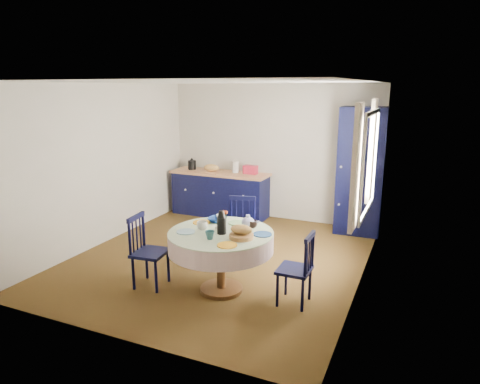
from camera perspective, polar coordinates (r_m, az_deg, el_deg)
The scene contains 17 objects.
floor at distance 6.34m, azimuth -2.76°, elevation -8.78°, with size 4.50×4.50×0.00m, color black.
ceiling at distance 5.85m, azimuth -3.05°, elevation 14.44°, with size 4.50×4.50×0.00m, color white.
wall_back at distance 8.02m, azimuth 4.30°, elevation 5.29°, with size 4.00×0.02×2.50m, color beige.
wall_left at distance 7.08m, azimuth -17.58°, elevation 3.54°, with size 0.02×4.50×2.50m, color beige.
wall_right at distance 5.40m, azimuth 16.47°, elevation 0.58°, with size 0.02×4.50×2.50m, color beige.
window at distance 5.65m, azimuth 16.59°, elevation 3.97°, with size 0.10×1.74×1.45m.
kitchen_counter at distance 8.27m, azimuth -2.66°, elevation -0.12°, with size 1.91×0.61×1.09m.
pantry_cabinet at distance 7.43m, azimuth 15.80°, elevation 2.66°, with size 0.77×0.56×2.13m.
dining_table at distance 5.14m, azimuth -2.46°, elevation -6.64°, with size 1.26×1.26×1.04m.
chair_left at distance 5.48m, azimuth -12.26°, elevation -7.64°, with size 0.43×0.45×0.91m.
chair_far at distance 6.05m, azimuth 0.13°, elevation -5.11°, with size 0.51×0.49×0.94m.
chair_right at distance 4.97m, azimuth 7.69°, elevation -10.06°, with size 0.37×0.39×0.86m.
mug_a at distance 5.18m, azimuth -5.07°, elevation -4.48°, with size 0.13×0.13×0.10m, color silver.
mug_b at distance 4.86m, azimuth -4.04°, elevation -5.75°, with size 0.11×0.11×0.10m, color #2F6167.
mug_c at distance 5.23m, azimuth 1.70°, elevation -4.31°, with size 0.12×0.12×0.09m, color black.
mug_d at distance 5.49m, azimuth -2.72°, elevation -3.45°, with size 0.09×0.09×0.09m, color silver.
cobalt_bowl at distance 5.46m, azimuth -3.06°, elevation -3.73°, with size 0.23×0.23×0.06m, color navy.
Camera 1 is at (2.61, -5.24, 2.44)m, focal length 32.00 mm.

